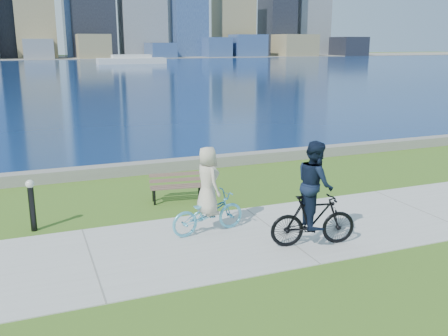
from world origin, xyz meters
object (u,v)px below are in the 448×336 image
(park_bench, at_px, (177,184))
(cyclist_woman, at_px, (208,201))
(bollard_lamp, at_px, (32,202))
(cyclist_man, at_px, (314,202))

(park_bench, xyz_separation_m, cyclist_woman, (-0.02, -2.49, 0.29))
(bollard_lamp, xyz_separation_m, cyclist_man, (5.33, -3.03, 0.27))
(cyclist_woman, height_order, cyclist_man, cyclist_man)
(cyclist_woman, relative_size, cyclist_man, 0.88)
(park_bench, relative_size, bollard_lamp, 1.24)
(park_bench, relative_size, cyclist_man, 0.67)
(park_bench, distance_m, cyclist_man, 4.35)
(cyclist_man, bearing_deg, park_bench, 35.63)
(bollard_lamp, distance_m, cyclist_man, 6.14)
(cyclist_woman, xyz_separation_m, cyclist_man, (1.76, -1.47, 0.21))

